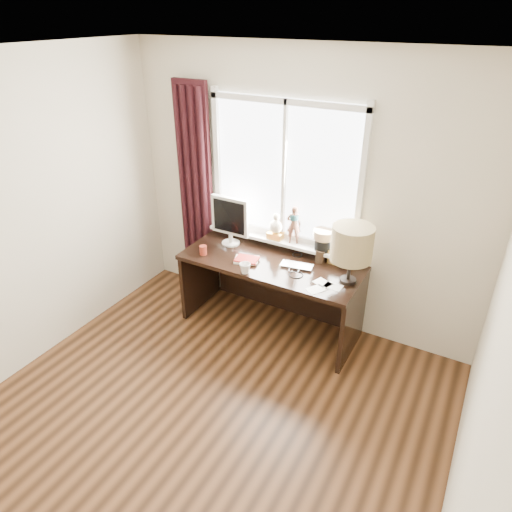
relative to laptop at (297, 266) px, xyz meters
The scene contains 17 objects.
floor 1.83m from the laptop, 95.34° to the right, with size 3.50×4.00×0.00m, color brown.
ceiling 2.48m from the laptop, 95.34° to the right, with size 3.50×4.00×0.00m, color white.
wall_back 0.66m from the laptop, 113.91° to the left, with size 3.50×2.60×0.00m, color #C0B69B.
wall_right 2.36m from the laptop, 45.99° to the right, with size 4.00×2.60×0.00m, color #C0B69B.
laptop is the anchor object (origin of this frame).
mug 0.48m from the laptop, 138.13° to the right, with size 0.10×0.09×0.10m, color white.
red_cup 0.91m from the laptop, 166.13° to the right, with size 0.07×0.07×0.09m, color maroon.
window 0.69m from the laptop, 134.98° to the left, with size 1.52×0.20×1.40m.
curtain 1.36m from the laptop, 168.82° to the left, with size 0.38×0.09×2.25m.
desk 0.37m from the laptop, 163.61° to the left, with size 1.70×0.70×0.75m.
monitor 0.82m from the laptop, behind, with size 0.40×0.18×0.49m.
notebook_stack 0.47m from the laptop, 164.21° to the right, with size 0.26×0.23×0.03m.
brush_holder 0.24m from the laptop, 52.42° to the left, with size 0.09×0.09×0.25m.
icon_frame 0.34m from the laptop, 37.41° to the left, with size 0.10×0.03×0.13m.
table_lamp 0.60m from the laptop, ahead, with size 0.35×0.35×0.52m.
loose_papers 0.39m from the laptop, 29.57° to the right, with size 0.28×0.30×0.00m.
desk_cables 0.02m from the laptop, ahead, with size 0.28×0.48×0.01m.
Camera 1 is at (1.57, -1.67, 2.83)m, focal length 32.00 mm.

